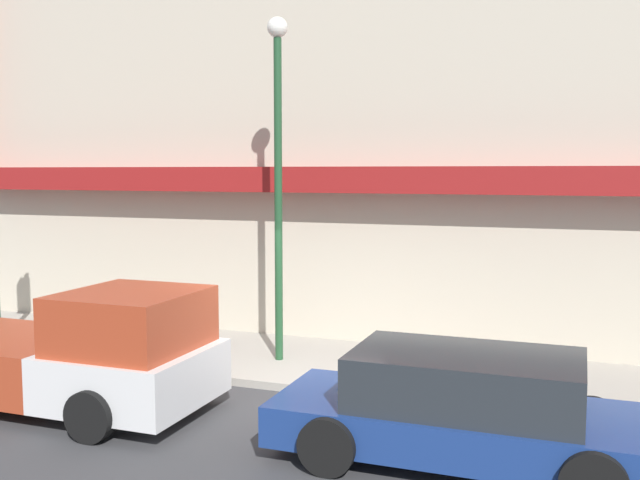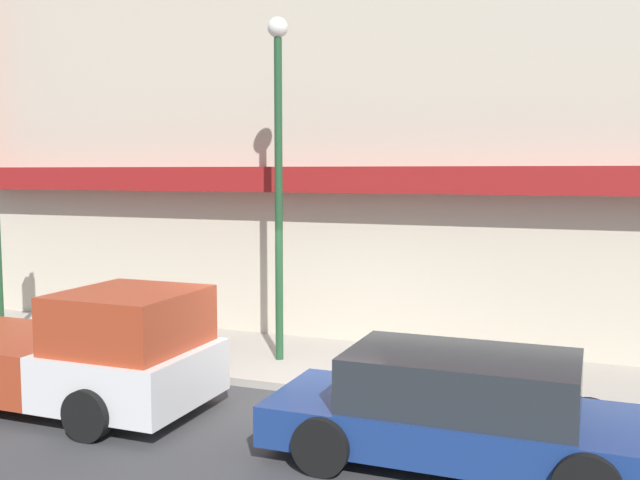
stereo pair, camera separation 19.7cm
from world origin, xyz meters
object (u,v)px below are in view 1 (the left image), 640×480
pickup_truck (65,355)px  street_lamp (278,151)px  fire_hydrant (391,361)px  parked_car (466,409)px

pickup_truck → street_lamp: size_ratio=0.86×
pickup_truck → street_lamp: (2.09, 3.15, 3.07)m
fire_hydrant → street_lamp: size_ratio=0.10×
fire_hydrant → street_lamp: bearing=167.7°
street_lamp → pickup_truck: bearing=-123.6°
pickup_truck → fire_hydrant: 5.07m
parked_car → pickup_truck: bearing=178.2°
parked_car → fire_hydrant: size_ratio=7.86×
street_lamp → parked_car: bearing=-39.5°
pickup_truck → parked_car: (5.91, 0.00, -0.12)m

